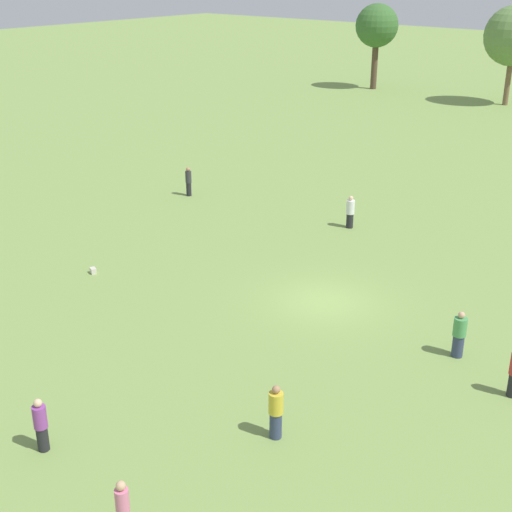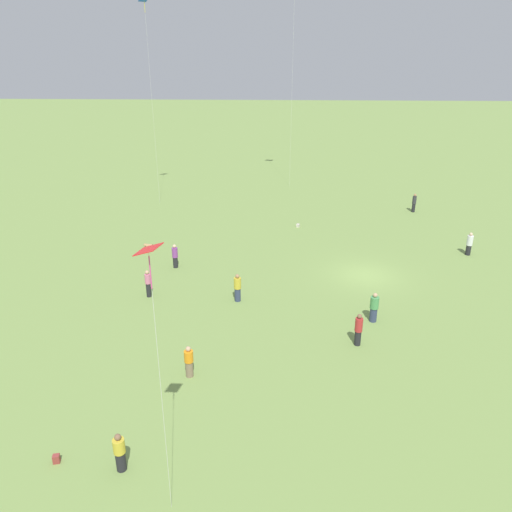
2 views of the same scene
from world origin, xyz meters
The scene contains 15 objects.
ground_plane centered at (0.00, 0.00, 0.00)m, with size 240.00×240.00×0.00m, color #7A994C.
person_0 centered at (-0.77, -13.00, 0.84)m, with size 0.41×0.41×1.70m.
person_1 centered at (-3.98, 8.07, 0.85)m, with size 0.46×0.46×1.73m.
person_2 centered at (8.50, -1.79, 0.89)m, with size 0.40×0.40×1.78m.
person_3 centered at (6.06, -0.58, 0.85)m, with size 0.67×0.67×1.74m.
person_4 centered at (3.66, -13.79, 0.89)m, with size 0.48×0.48×1.75m.
person_5 centered at (17.15, -11.49, 0.79)m, with size 0.60×0.60×1.61m.
person_6 centered at (11.52, -9.96, 0.78)m, with size 0.56×0.56×1.60m.
person_7 centered at (3.97, -8.31, 0.86)m, with size 0.56×0.56×1.76m.
person_8 centered at (-14.28, 6.59, 0.87)m, with size 0.50×0.50×1.74m.
kite_1 centered at (18.67, -9.37, 8.69)m, with size 0.77×0.75×9.38m.
kite_3 centered at (-15.99, -17.53, 16.71)m, with size 1.07×1.06×18.16m.
dog_0 centered at (-3.78, -15.65, 0.37)m, with size 0.33×0.70×0.55m.
picnic_bag_0 centered at (16.94, -13.98, 0.17)m, with size 0.26×0.28×0.33m.
picnic_bag_1 centered at (-9.61, -4.23, 0.13)m, with size 0.39×0.33×0.26m.
Camera 2 is at (30.60, -6.02, 14.13)m, focal length 35.00 mm.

